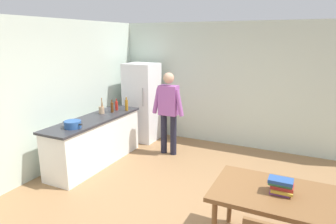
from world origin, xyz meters
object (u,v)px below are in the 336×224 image
person (169,108)px  cooking_pot (73,124)px  dining_table (278,199)px  refrigerator (142,102)px  book_stack (281,186)px  bottle_oil_amber (126,105)px  bottle_sauce_red (117,106)px  bottle_beer_brown (112,107)px  utensil_jar (102,110)px

person → cooking_pot: bearing=-120.1°
person → dining_table: 3.20m
refrigerator → book_stack: size_ratio=6.95×
cooking_pot → bottle_oil_amber: size_ratio=1.43×
bottle_sauce_red → book_stack: 3.86m
dining_table → refrigerator: bearing=140.7°
bottle_sauce_red → bottle_oil_amber: bottle_oil_amber is taller
dining_table → bottle_beer_brown: size_ratio=5.38×
cooking_pot → bottle_sauce_red: 1.35m
cooking_pot → bottle_oil_amber: bearing=84.2°
bottle_beer_brown → bottle_sauce_red: bottle_beer_brown is taller
refrigerator → bottle_oil_amber: (0.12, -0.83, 0.12)m
person → bottle_beer_brown: 1.14m
person → utensil_jar: person is taller
book_stack → bottle_sauce_red: bearing=152.0°
person → book_stack: 3.20m
utensil_jar → bottle_beer_brown: (0.12, 0.18, 0.03)m
refrigerator → bottle_oil_amber: size_ratio=6.43×
refrigerator → bottle_beer_brown: bearing=-93.3°
bottle_sauce_red → book_stack: (3.40, -1.81, -0.16)m
refrigerator → dining_table: 4.27m
dining_table → bottle_oil_amber: 3.71m
refrigerator → utensil_jar: refrigerator is taller
refrigerator → cooking_pot: 2.23m
refrigerator → cooking_pot: refrigerator is taller
cooking_pot → bottle_sauce_red: bottle_sauce_red is taller
cooking_pot → utensil_jar: utensil_jar is taller
cooking_pot → bottle_oil_amber: bottle_oil_amber is taller
dining_table → bottle_sauce_red: bottle_sauce_red is taller
refrigerator → book_stack: bearing=-39.1°
bottle_oil_amber → cooking_pot: bearing=-95.8°
dining_table → bottle_oil_amber: (-3.18, 1.87, 0.34)m
utensil_jar → book_stack: size_ratio=1.24×
dining_table → bottle_beer_brown: 3.75m
cooking_pot → bottle_sauce_red: bearing=92.7°
bottle_sauce_red → book_stack: bottle_sauce_red is taller
bottle_sauce_red → dining_table: bearing=-28.2°
dining_table → bottle_beer_brown: (-3.36, 1.62, 0.33)m
dining_table → bottle_sauce_red: (-3.39, 1.81, 0.32)m
bottle_beer_brown → book_stack: (3.38, -1.62, -0.17)m
dining_table → bottle_oil_amber: bottle_oil_amber is taller
cooking_pot → bottle_beer_brown: 1.16m
bottle_oil_amber → refrigerator: bearing=98.2°
book_stack → utensil_jar: bearing=157.6°
cooking_pot → bottle_beer_brown: size_ratio=1.54×
cooking_pot → utensil_jar: bearing=99.5°
cooking_pot → bottle_sauce_red: size_ratio=1.67×
refrigerator → bottle_oil_amber: 0.84m
dining_table → book_stack: book_stack is taller
person → bottle_oil_amber: size_ratio=6.07×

